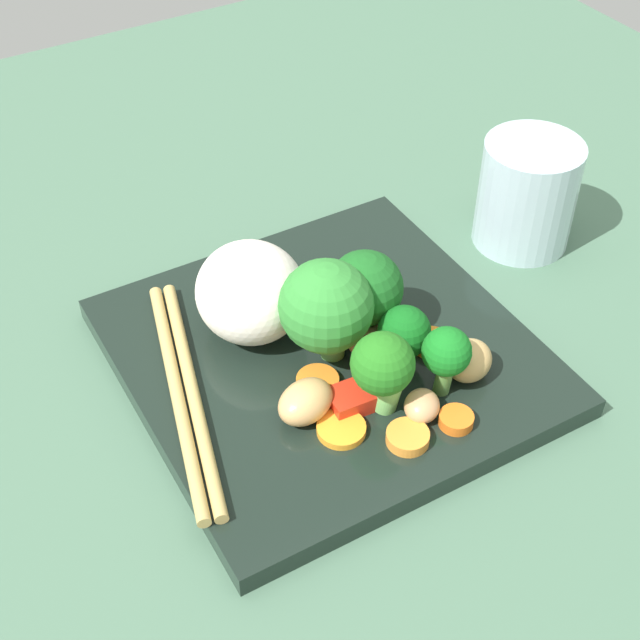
{
  "coord_description": "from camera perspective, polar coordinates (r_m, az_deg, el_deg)",
  "views": [
    {
      "loc": [
        -36.83,
        22.49,
        43.83
      ],
      "look_at": [
        0.74,
        0.12,
        3.51
      ],
      "focal_mm": 51.15,
      "sensor_mm": 36.0,
      "label": 1
    }
  ],
  "objects": [
    {
      "name": "broccoli_floret_4",
      "position": [
        0.59,
        2.61,
        2.12
      ],
      "size": [
        5.04,
        5.04,
        6.59
      ],
      "color": "#63A250",
      "rests_on": "square_plate"
    },
    {
      "name": "carrot_slice_0",
      "position": [
        0.58,
        3.34,
        -3.69
      ],
      "size": [
        3.48,
        3.48,
        0.79
      ],
      "primitive_type": "cylinder",
      "rotation": [
        0.0,
        0.0,
        1.13
      ],
      "color": "orange",
      "rests_on": "square_plate"
    },
    {
      "name": "chicken_piece_0",
      "position": [
        0.56,
        6.39,
        -5.37
      ],
      "size": [
        3.33,
        3.34,
        1.76
      ],
      "primitive_type": "ellipsoid",
      "rotation": [
        0.0,
        0.0,
        2.33
      ],
      "color": "tan",
      "rests_on": "square_plate"
    },
    {
      "name": "broccoli_floret_0",
      "position": [
        0.54,
        4.28,
        -2.78
      ],
      "size": [
        3.9,
        3.9,
        6.07
      ],
      "color": "#71BB5F",
      "rests_on": "square_plate"
    },
    {
      "name": "carrot_slice_1",
      "position": [
        0.58,
        -0.15,
        -3.89
      ],
      "size": [
        3.62,
        3.62,
        0.61
      ],
      "primitive_type": "cylinder",
      "rotation": [
        0.0,
        0.0,
        1.15
      ],
      "color": "orange",
      "rests_on": "square_plate"
    },
    {
      "name": "carrot_slice_3",
      "position": [
        0.55,
        1.34,
        -6.83
      ],
      "size": [
        4.23,
        4.23,
        0.49
      ],
      "primitive_type": "cylinder",
      "rotation": [
        0.0,
        0.0,
        0.67
      ],
      "color": "orange",
      "rests_on": "square_plate"
    },
    {
      "name": "rice_mound",
      "position": [
        0.6,
        -4.37,
        1.77
      ],
      "size": [
        10.02,
        9.56,
        6.2
      ],
      "primitive_type": "ellipsoid",
      "rotation": [
        0.0,
        0.0,
        2.8
      ],
      "color": "white",
      "rests_on": "square_plate"
    },
    {
      "name": "broccoli_floret_1",
      "position": [
        0.58,
        5.28,
        -0.78
      ],
      "size": [
        3.46,
        3.46,
        4.46
      ],
      "color": "#55A238",
      "rests_on": "square_plate"
    },
    {
      "name": "carrot_slice_2",
      "position": [
        0.56,
        8.51,
        -6.19
      ],
      "size": [
        2.27,
        2.27,
        0.75
      ],
      "primitive_type": "cylinder",
      "rotation": [
        0.0,
        0.0,
        4.65
      ],
      "color": "orange",
      "rests_on": "square_plate"
    },
    {
      "name": "chicken_piece_3",
      "position": [
        0.59,
        3.19,
        -1.41
      ],
      "size": [
        4.01,
        3.68,
        2.17
      ],
      "primitive_type": "ellipsoid",
      "rotation": [
        0.0,
        0.0,
        0.27
      ],
      "color": "tan",
      "rests_on": "square_plate"
    },
    {
      "name": "chicken_piece_2",
      "position": [
        0.59,
        9.29,
        -2.52
      ],
      "size": [
        3.92,
        4.14,
        2.55
      ],
      "primitive_type": "ellipsoid",
      "rotation": [
        0.0,
        0.0,
        5.13
      ],
      "color": "tan",
      "rests_on": "square_plate"
    },
    {
      "name": "carrot_slice_5",
      "position": [
        0.55,
        5.31,
        -7.41
      ],
      "size": [
        3.69,
        3.69,
        0.75
      ],
      "primitive_type": "cylinder",
      "rotation": [
        0.0,
        0.0,
        5.43
      ],
      "color": "orange",
      "rests_on": "square_plate"
    },
    {
      "name": "ground_plane",
      "position": [
        0.62,
        0.44,
        -3.42
      ],
      "size": [
        110.0,
        110.0,
        2.0
      ],
      "primitive_type": "cube",
      "color": "#466951"
    },
    {
      "name": "square_plate",
      "position": [
        0.61,
        0.45,
        -2.27
      ],
      "size": [
        25.97,
        25.97,
        1.51
      ],
      "primitive_type": "cube",
      "rotation": [
        0.0,
        0.0,
        -0.02
      ],
      "color": "black",
      "rests_on": "ground_plane"
    },
    {
      "name": "pepper_chunk_0",
      "position": [
        0.56,
        1.97,
        -4.98
      ],
      "size": [
        2.48,
        3.01,
        1.24
      ],
      "primitive_type": "cube",
      "rotation": [
        0.0,
        0.0,
        4.63
      ],
      "color": "red",
      "rests_on": "square_plate"
    },
    {
      "name": "broccoli_floret_2",
      "position": [
        0.57,
        0.39,
        0.81
      ],
      "size": [
        6.04,
        6.04,
        7.68
      ],
      "color": "#6CAA50",
      "rests_on": "square_plate"
    },
    {
      "name": "drinking_glass",
      "position": [
        0.71,
        12.82,
        7.69
      ],
      "size": [
        7.44,
        7.44,
        8.44
      ],
      "primitive_type": "cylinder",
      "color": "silver",
      "rests_on": "ground_plane"
    },
    {
      "name": "chopstick_pair",
      "position": [
        0.58,
        -8.47,
        -4.46
      ],
      "size": [
        19.83,
        7.13,
        0.83
      ],
      "rotation": [
        0.0,
        0.0,
        2.87
      ],
      "color": "tan",
      "rests_on": "square_plate"
    },
    {
      "name": "carrot_slice_4",
      "position": [
        0.61,
        7.0,
        -1.43
      ],
      "size": [
        3.47,
        3.47,
        0.66
      ],
      "primitive_type": "cylinder",
      "rotation": [
        0.0,
        0.0,
        2.73
      ],
      "color": "orange",
      "rests_on": "square_plate"
    },
    {
      "name": "chicken_piece_1",
      "position": [
        0.56,
        -0.91,
        -5.13
      ],
      "size": [
        3.91,
        4.55,
        2.39
      ],
      "primitive_type": "ellipsoid",
      "rotation": [
        0.0,
        0.0,
        5.02
      ],
      "color": "tan",
      "rests_on": "square_plate"
    },
    {
      "name": "broccoli_floret_3",
      "position": [
        0.56,
        7.92,
        -2.1
      ],
      "size": [
        3.12,
        3.12,
        4.91
      ],
      "color": "#5B9244",
      "rests_on": "square_plate"
    }
  ]
}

